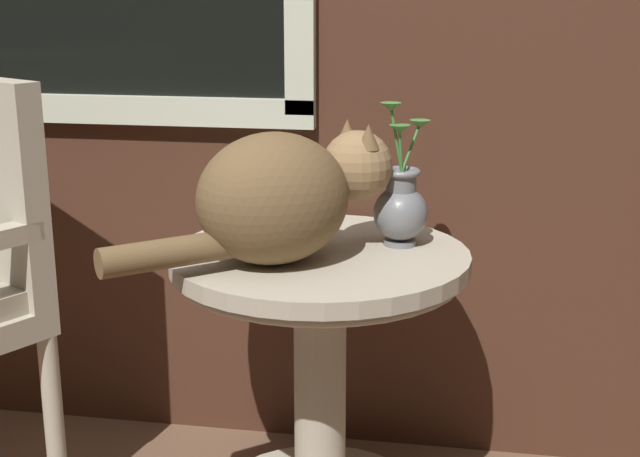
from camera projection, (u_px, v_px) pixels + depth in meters
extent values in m
cube|color=beige|center=(113.00, 110.00, 2.23)|extent=(1.03, 0.03, 0.07)
cylinder|color=#B2A893|center=(320.00, 388.00, 1.96)|extent=(0.11, 0.11, 0.56)
cylinder|color=#B2A893|center=(320.00, 259.00, 1.88)|extent=(0.63, 0.63, 0.03)
torus|color=#B2A893|center=(320.00, 272.00, 1.89)|extent=(0.61, 0.61, 0.02)
cylinder|color=#B2A893|center=(54.00, 424.00, 2.00)|extent=(0.04, 0.04, 0.43)
ellipsoid|color=brown|center=(273.00, 198.00, 1.77)|extent=(0.41, 0.41, 0.27)
sphere|color=olive|center=(357.00, 166.00, 1.86)|extent=(0.15, 0.15, 0.15)
cone|color=brown|center=(369.00, 137.00, 1.81)|extent=(0.05, 0.05, 0.05)
cone|color=brown|center=(347.00, 131.00, 1.87)|extent=(0.05, 0.05, 0.05)
cylinder|color=brown|center=(172.00, 253.00, 1.69)|extent=(0.25, 0.23, 0.06)
cylinder|color=slate|center=(400.00, 242.00, 1.93)|extent=(0.07, 0.07, 0.01)
ellipsoid|color=slate|center=(401.00, 213.00, 1.91)|extent=(0.12, 0.12, 0.12)
cylinder|color=slate|center=(401.00, 183.00, 1.89)|extent=(0.06, 0.06, 0.05)
torus|color=slate|center=(402.00, 172.00, 1.89)|extent=(0.08, 0.08, 0.01)
cylinder|color=#47893D|center=(401.00, 151.00, 1.87)|extent=(0.01, 0.02, 0.09)
cone|color=#47893D|center=(400.00, 129.00, 1.85)|extent=(0.04, 0.04, 0.02)
cylinder|color=#47893D|center=(396.00, 140.00, 1.86)|extent=(0.03, 0.02, 0.14)
cone|color=#47893D|center=(391.00, 107.00, 1.84)|extent=(0.04, 0.04, 0.02)
cylinder|color=#47893D|center=(411.00, 148.00, 1.88)|extent=(0.04, 0.04, 0.10)
cone|color=#47893D|center=(420.00, 124.00, 1.88)|extent=(0.04, 0.04, 0.02)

